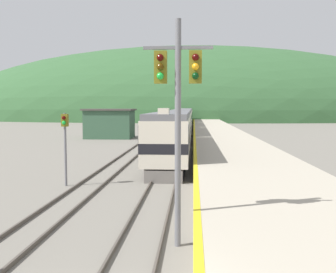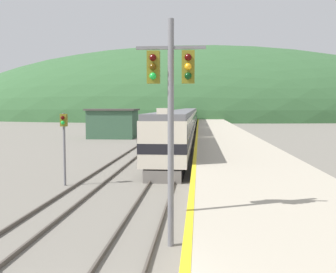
{
  "view_description": "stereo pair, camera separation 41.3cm",
  "coord_description": "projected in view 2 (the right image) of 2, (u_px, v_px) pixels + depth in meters",
  "views": [
    {
      "loc": [
        1.76,
        -7.15,
        4.54
      ],
      "look_at": [
        -0.04,
        20.69,
        2.41
      ],
      "focal_mm": 42.0,
      "sensor_mm": 36.0,
      "label": 1
    },
    {
      "loc": [
        2.17,
        -7.12,
        4.54
      ],
      "look_at": [
        -0.04,
        20.69,
        2.41
      ],
      "focal_mm": 42.0,
      "sensor_mm": 36.0,
      "label": 2
    }
  ],
  "objects": [
    {
      "name": "carriage_second",
      "position": [
        183.0,
        123.0,
        53.87
      ],
      "size": [
        2.96,
        19.85,
        4.09
      ],
      "color": "black",
      "rests_on": "ground"
    },
    {
      "name": "signal_post_siding",
      "position": [
        64.0,
        134.0,
        22.39
      ],
      "size": [
        0.36,
        0.42,
        4.18
      ],
      "color": "slate",
      "rests_on": "ground"
    },
    {
      "name": "carriage_third",
      "position": [
        188.0,
        119.0,
        74.47
      ],
      "size": [
        2.96,
        19.85,
        4.09
      ],
      "color": "black",
      "rests_on": "ground"
    },
    {
      "name": "track_siding",
      "position": [
        167.0,
        129.0,
        77.49
      ],
      "size": [
        1.52,
        180.0,
        0.16
      ],
      "color": "#4C443D",
      "rests_on": "ground"
    },
    {
      "name": "station_shed",
      "position": [
        113.0,
        123.0,
        56.67
      ],
      "size": [
        7.04,
        5.58,
        4.23
      ],
      "color": "#385B42",
      "rests_on": "ground"
    },
    {
      "name": "carriage_fourth",
      "position": [
        190.0,
        116.0,
        95.08
      ],
      "size": [
        2.96,
        19.85,
        4.09
      ],
      "color": "black",
      "rests_on": "ground"
    },
    {
      "name": "platform",
      "position": [
        220.0,
        134.0,
        56.84
      ],
      "size": [
        6.93,
        140.0,
        1.13
      ],
      "color": "#B2A893",
      "rests_on": "ground"
    },
    {
      "name": "signal_mast_main",
      "position": [
        171.0,
        99.0,
        12.45
      ],
      "size": [
        2.2,
        0.42,
        7.29
      ],
      "color": "slate",
      "rests_on": "ground"
    },
    {
      "name": "distant_hills",
      "position": [
        194.0,
        119.0,
        148.27
      ],
      "size": [
        189.34,
        85.2,
        53.28
      ],
      "color": "#335B33",
      "rests_on": "ground"
    },
    {
      "name": "express_train_lead_car",
      "position": [
        173.0,
        134.0,
        32.8
      ],
      "size": [
        2.97,
        20.31,
        4.45
      ],
      "color": "black",
      "rests_on": "ground"
    },
    {
      "name": "track_main",
      "position": [
        188.0,
        129.0,
        77.17
      ],
      "size": [
        1.52,
        180.0,
        0.16
      ],
      "color": "#4C443D",
      "rests_on": "ground"
    }
  ]
}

